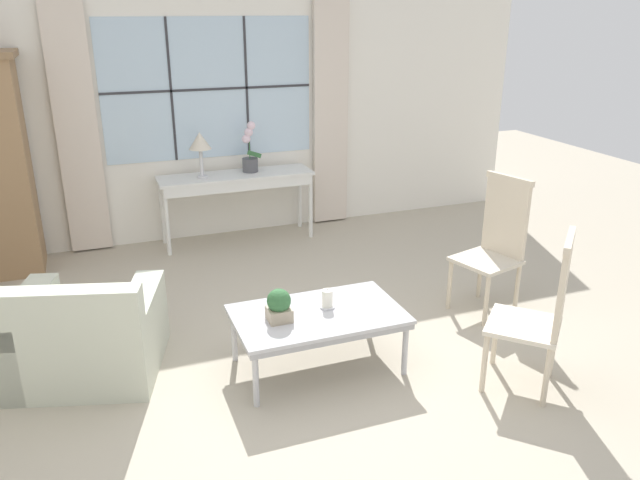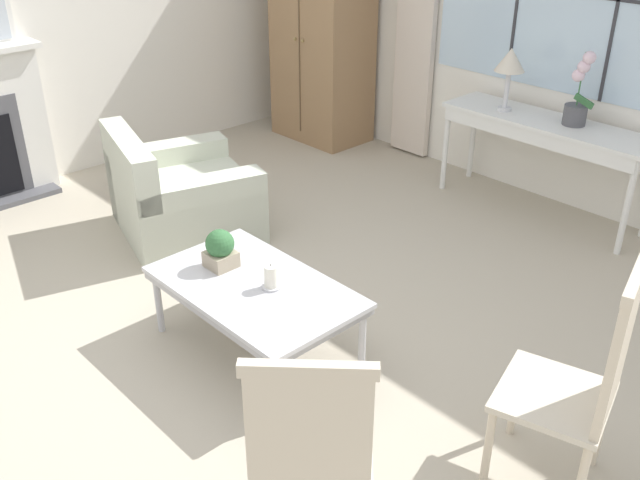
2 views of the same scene
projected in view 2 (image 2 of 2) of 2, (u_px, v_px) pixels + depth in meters
The scene contains 13 objects.
ground_plane at pixel (244, 346), 3.99m from camera, with size 14.00×14.00×0.00m, color #B2A893.
wall_back_windowed at pixel (565, 18), 5.15m from camera, with size 7.20×0.14×2.80m.
wall_left at pixel (59, 3), 5.63m from camera, with size 0.06×7.20×2.80m, color white.
armoire at pixel (322, 31), 6.53m from camera, with size 0.95×0.62×2.01m.
console_table at pixel (547, 131), 5.21m from camera, with size 1.60×0.45×0.73m.
table_lamp at pixel (510, 62), 5.20m from camera, with size 0.22×0.22×0.47m.
potted_orchid at pixel (578, 98), 5.00m from camera, with size 0.21×0.16×0.53m.
armchair_upholstered at pixel (181, 198), 5.10m from camera, with size 1.17×1.12×0.77m.
side_chair_wooden at pixel (588, 374), 2.82m from camera, with size 0.54×0.54×1.11m.
accent_chair_wooden at pixel (311, 461), 2.44m from camera, with size 0.62×0.62×1.07m.
coffee_table at pixel (255, 291), 3.78m from camera, with size 1.14×0.68×0.42m.
potted_plant_small at pixel (220, 249), 3.88m from camera, with size 0.16×0.16×0.22m.
pillar_candle at pixel (271, 278), 3.70m from camera, with size 0.10×0.10×0.14m.
Camera 2 is at (2.65, -1.90, 2.41)m, focal length 40.00 mm.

